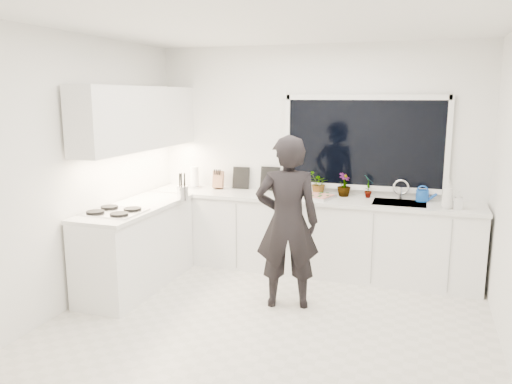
% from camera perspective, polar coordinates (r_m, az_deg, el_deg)
% --- Properties ---
extents(floor, '(4.00, 3.50, 0.02)m').
position_cam_1_polar(floor, '(4.90, 1.79, -14.52)').
color(floor, beige).
rests_on(floor, ground).
extents(wall_back, '(4.00, 0.02, 2.70)m').
position_cam_1_polar(wall_back, '(6.18, 6.66, 3.93)').
color(wall_back, white).
rests_on(wall_back, ground).
extents(wall_left, '(0.02, 3.50, 2.70)m').
position_cam_1_polar(wall_left, '(5.42, -18.92, 2.43)').
color(wall_left, white).
rests_on(wall_left, ground).
extents(ceiling, '(4.00, 3.50, 0.02)m').
position_cam_1_polar(ceiling, '(4.47, 2.01, 18.83)').
color(ceiling, white).
rests_on(ceiling, wall_back).
extents(window, '(1.80, 0.02, 1.00)m').
position_cam_1_polar(window, '(6.02, 12.24, 5.49)').
color(window, black).
rests_on(window, wall_back).
extents(base_cabinets_back, '(3.92, 0.58, 0.88)m').
position_cam_1_polar(base_cabinets_back, '(6.06, 5.84, -4.98)').
color(base_cabinets_back, white).
rests_on(base_cabinets_back, floor).
extents(base_cabinets_left, '(0.58, 1.60, 0.88)m').
position_cam_1_polar(base_cabinets_left, '(5.70, -13.48, -6.26)').
color(base_cabinets_left, white).
rests_on(base_cabinets_left, floor).
extents(countertop_back, '(3.94, 0.62, 0.04)m').
position_cam_1_polar(countertop_back, '(5.94, 5.91, -0.73)').
color(countertop_back, silver).
rests_on(countertop_back, base_cabinets_back).
extents(countertop_left, '(0.62, 1.60, 0.04)m').
position_cam_1_polar(countertop_left, '(5.58, -13.69, -1.75)').
color(countertop_left, silver).
rests_on(countertop_left, base_cabinets_left).
extents(upper_cabinets, '(0.34, 2.10, 0.70)m').
position_cam_1_polar(upper_cabinets, '(5.82, -13.27, 8.23)').
color(upper_cabinets, white).
rests_on(upper_cabinets, wall_left).
extents(sink, '(0.58, 0.42, 0.14)m').
position_cam_1_polar(sink, '(5.82, 16.05, -1.65)').
color(sink, silver).
rests_on(sink, countertop_back).
extents(faucet, '(0.03, 0.03, 0.22)m').
position_cam_1_polar(faucet, '(5.99, 16.23, 0.24)').
color(faucet, silver).
rests_on(faucet, countertop_back).
extents(stovetop, '(0.56, 0.48, 0.03)m').
position_cam_1_polar(stovetop, '(5.30, -15.90, -2.14)').
color(stovetop, black).
rests_on(stovetop, countertop_left).
extents(person, '(0.72, 0.57, 1.73)m').
position_cam_1_polar(person, '(4.94, 3.59, -3.49)').
color(person, black).
rests_on(person, floor).
extents(pizza_tray, '(0.52, 0.44, 0.03)m').
position_cam_1_polar(pizza_tray, '(5.90, 6.61, -0.49)').
color(pizza_tray, '#B2B2B6').
rests_on(pizza_tray, countertop_back).
extents(pizza, '(0.47, 0.39, 0.01)m').
position_cam_1_polar(pizza, '(5.89, 6.62, -0.33)').
color(pizza, red).
rests_on(pizza, pizza_tray).
extents(watering_can, '(0.18, 0.18, 0.13)m').
position_cam_1_polar(watering_can, '(5.95, 18.47, -0.39)').
color(watering_can, '#1248A9').
rests_on(watering_can, countertop_back).
extents(paper_towel_roll, '(0.12, 0.12, 0.26)m').
position_cam_1_polar(paper_towel_roll, '(6.52, -7.04, 1.62)').
color(paper_towel_roll, white).
rests_on(paper_towel_roll, countertop_back).
extents(knife_block, '(0.14, 0.12, 0.22)m').
position_cam_1_polar(knife_block, '(6.43, -4.33, 1.36)').
color(knife_block, '#996247').
rests_on(knife_block, countertop_back).
extents(utensil_crock, '(0.15, 0.15, 0.16)m').
position_cam_1_polar(utensil_crock, '(5.77, -8.38, -0.13)').
color(utensil_crock, silver).
rests_on(utensil_crock, countertop_left).
extents(picture_frame_large, '(0.22, 0.03, 0.28)m').
position_cam_1_polar(picture_frame_large, '(6.41, -1.72, 1.63)').
color(picture_frame_large, black).
rests_on(picture_frame_large, countertop_back).
extents(picture_frame_small, '(0.25, 0.03, 0.30)m').
position_cam_1_polar(picture_frame_small, '(6.29, 1.61, 1.54)').
color(picture_frame_small, black).
rests_on(picture_frame_small, countertop_back).
extents(herb_plants, '(0.80, 0.30, 0.28)m').
position_cam_1_polar(herb_plants, '(6.02, 8.73, 0.89)').
color(herb_plants, '#26662D').
rests_on(herb_plants, countertop_back).
extents(soap_bottles, '(0.22, 0.14, 0.31)m').
position_cam_1_polar(soap_bottles, '(5.64, 21.34, -0.40)').
color(soap_bottles, '#D8BF66').
rests_on(soap_bottles, countertop_back).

